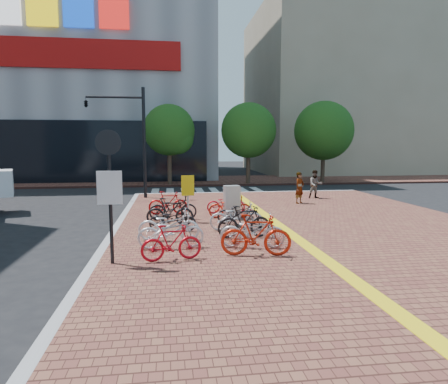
{
  "coord_description": "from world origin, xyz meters",
  "views": [
    {
      "loc": [
        -2.03,
        -12.66,
        3.16
      ],
      "look_at": [
        0.08,
        2.66,
        1.3
      ],
      "focal_mm": 32.0,
      "sensor_mm": 36.0,
      "label": 1
    }
  ],
  "objects": [
    {
      "name": "kerb_west",
      "position": [
        -4.0,
        -5.0,
        0.08
      ],
      "size": [
        0.25,
        34.0,
        0.15
      ],
      "primitive_type": "cube",
      "color": "gray",
      "rests_on": "ground"
    },
    {
      "name": "bike_0",
      "position": [
        -2.01,
        -2.48,
        0.63
      ],
      "size": [
        1.63,
        0.69,
        0.95
      ],
      "primitive_type": "imported",
      "rotation": [
        0.0,
        0.0,
        1.73
      ],
      "color": "red",
      "rests_on": "sidewalk"
    },
    {
      "name": "notice_sign",
      "position": [
        -3.5,
        -2.56,
        2.27
      ],
      "size": [
        0.62,
        0.13,
        3.36
      ],
      "color": "black",
      "rests_on": "sidewalk"
    },
    {
      "name": "sidewalk",
      "position": [
        3.0,
        -5.0,
        0.07
      ],
      "size": [
        14.0,
        34.0,
        0.15
      ],
      "primitive_type": "cube",
      "color": "brown",
      "rests_on": "ground"
    },
    {
      "name": "street_trees",
      "position": [
        5.04,
        17.45,
        4.1
      ],
      "size": [
        16.2,
        4.6,
        6.35
      ],
      "color": "#38281E",
      "rests_on": "far_sidewalk"
    },
    {
      "name": "bike_2",
      "position": [
        -2.07,
        -0.29,
        0.65
      ],
      "size": [
        1.99,
        0.92,
        1.01
      ],
      "primitive_type": "imported",
      "rotation": [
        0.0,
        0.0,
        1.44
      ],
      "color": "silver",
      "rests_on": "sidewalk"
    },
    {
      "name": "pedestrian_a",
      "position": [
        4.54,
        6.82,
        0.95
      ],
      "size": [
        0.7,
        0.64,
        1.59
      ],
      "primitive_type": "imported",
      "rotation": [
        0.0,
        0.0,
        0.58
      ],
      "color": "gray",
      "rests_on": "sidewalk"
    },
    {
      "name": "bike_5",
      "position": [
        -1.91,
        3.17,
        0.65
      ],
      "size": [
        1.91,
        0.73,
        0.99
      ],
      "primitive_type": "imported",
      "rotation": [
        0.0,
        0.0,
        1.61
      ],
      "color": "black",
      "rests_on": "sidewalk"
    },
    {
      "name": "bike_7",
      "position": [
        0.26,
        -2.34,
        0.72
      ],
      "size": [
        1.97,
        0.86,
        1.15
      ],
      "primitive_type": "imported",
      "rotation": [
        0.0,
        0.0,
        1.4
      ],
      "color": "#B3200C",
      "rests_on": "sidewalk"
    },
    {
      "name": "building_beige",
      "position": [
        18.0,
        32.0,
        9.0
      ],
      "size": [
        20.0,
        18.0,
        18.0
      ],
      "primitive_type": "cube",
      "color": "gray",
      "rests_on": "ground"
    },
    {
      "name": "bike_3",
      "position": [
        -1.95,
        1.05,
        0.58
      ],
      "size": [
        1.69,
        0.77,
        0.86
      ],
      "primitive_type": "imported",
      "rotation": [
        0.0,
        0.0,
        1.45
      ],
      "color": "black",
      "rests_on": "sidewalk"
    },
    {
      "name": "bike_10",
      "position": [
        0.27,
        0.89,
        0.64
      ],
      "size": [
        1.92,
        0.79,
        0.99
      ],
      "primitive_type": "imported",
      "rotation": [
        0.0,
        0.0,
        1.5
      ],
      "color": "silver",
      "rests_on": "sidewalk"
    },
    {
      "name": "bike_9",
      "position": [
        0.34,
        -0.24,
        0.68
      ],
      "size": [
        1.78,
        0.61,
        1.05
      ],
      "primitive_type": "imported",
      "rotation": [
        0.0,
        0.0,
        1.64
      ],
      "color": "black",
      "rests_on": "sidewalk"
    },
    {
      "name": "bike_12",
      "position": [
        0.41,
        3.27,
        0.61
      ],
      "size": [
        1.8,
        0.78,
        0.92
      ],
      "primitive_type": "imported",
      "rotation": [
        0.0,
        0.0,
        1.47
      ],
      "color": "#B01C0C",
      "rests_on": "sidewalk"
    },
    {
      "name": "bike_4",
      "position": [
        -2.03,
        2.0,
        0.67
      ],
      "size": [
        1.78,
        0.63,
        1.05
      ],
      "primitive_type": "imported",
      "rotation": [
        0.0,
        0.0,
        1.49
      ],
      "color": "black",
      "rests_on": "sidewalk"
    },
    {
      "name": "tactile_strip",
      "position": [
        2.0,
        -5.0,
        0.16
      ],
      "size": [
        0.4,
        34.0,
        0.01
      ],
      "primitive_type": "cube",
      "color": "yellow",
      "rests_on": "sidewalk"
    },
    {
      "name": "ground",
      "position": [
        0.0,
        0.0,
        0.0
      ],
      "size": [
        120.0,
        120.0,
        0.0
      ],
      "primitive_type": "plane",
      "color": "black",
      "rests_on": "ground"
    },
    {
      "name": "utility_box",
      "position": [
        0.47,
        3.19,
        0.82
      ],
      "size": [
        0.66,
        0.51,
        1.34
      ],
      "primitive_type": "cube",
      "rotation": [
        0.0,
        0.0,
        0.11
      ],
      "color": "#B4B5B9",
      "rests_on": "sidewalk"
    },
    {
      "name": "bike_13",
      "position": [
        0.4,
        4.36,
        0.58
      ],
      "size": [
        1.69,
        0.7,
        0.87
      ],
      "primitive_type": "imported",
      "rotation": [
        0.0,
        0.0,
        1.5
      ],
      "color": "red",
      "rests_on": "sidewalk"
    },
    {
      "name": "crosswalk",
      "position": [
        0.5,
        14.0,
        0.01
      ],
      "size": [
        7.5,
        4.0,
        0.01
      ],
      "color": "silver",
      "rests_on": "ground"
    },
    {
      "name": "far_sidewalk",
      "position": [
        0.0,
        21.0,
        0.07
      ],
      "size": [
        70.0,
        8.0,
        0.15
      ],
      "primitive_type": "cube",
      "color": "brown",
      "rests_on": "ground"
    },
    {
      "name": "pedestrian_b",
      "position": [
        6.03,
        8.56,
        0.93
      ],
      "size": [
        0.81,
        0.65,
        1.56
      ],
      "primitive_type": "imported",
      "rotation": [
        0.0,
        0.0,
        -0.08
      ],
      "color": "#4C4D60",
      "rests_on": "sidewalk"
    },
    {
      "name": "bike_11",
      "position": [
        0.54,
        2.0,
        0.57
      ],
      "size": [
        1.69,
        0.88,
        0.84
      ],
      "primitive_type": "imported",
      "rotation": [
        0.0,
        0.0,
        1.36
      ],
      "color": "black",
      "rests_on": "sidewalk"
    },
    {
      "name": "bike_1",
      "position": [
        -2.01,
        -1.24,
        0.65
      ],
      "size": [
        1.93,
        0.73,
        1.0
      ],
      "primitive_type": "imported",
      "rotation": [
        0.0,
        0.0,
        1.61
      ],
      "color": "silver",
      "rests_on": "sidewalk"
    },
    {
      "name": "department_store",
      "position": [
        -15.99,
        31.95,
        13.98
      ],
      "size": [
        36.0,
        24.27,
        28.0
      ],
      "color": "gray",
      "rests_on": "ground"
    },
    {
      "name": "bike_8",
      "position": [
        0.35,
        -1.49,
        0.65
      ],
      "size": [
        2.0,
        1.04,
        1.0
      ],
      "primitive_type": "imported",
      "rotation": [
        0.0,
        0.0,
        1.36
      ],
      "color": "silver",
      "rests_on": "sidewalk"
    },
    {
      "name": "bike_6",
      "position": [
        -2.1,
        4.43,
        0.65
      ],
      "size": [
        1.68,
        0.51,
        1.01
      ],
      "primitive_type": "imported",
      "rotation": [
        0.0,
        0.0,
        1.55
      ],
      "color": "#B30C0D",
      "rests_on": "sidewalk"
    },
    {
      "name": "yellow_sign",
      "position": [
        -1.33,
        2.71,
        1.4
      ],
      "size": [
        0.49,
        0.14,
        1.81
      ],
      "color": "#B7B7BC",
      "rests_on": "sidewalk"
    },
    {
      "name": "traffic_light_pole",
      "position": [
        -4.8,
        10.13,
        4.37
      ],
      "size": [
        3.28,
        1.27,
        6.11
      ],
      "color": "black",
      "rests_on": "sidewalk"
    },
    {
      "name": "kerb_north",
      "position": [
        3.0,
        12.0,
        0.08
      ],
      "size": [
        14.0,
        0.25,
        0.15
      ],
      "primitive_type": "cube",
      "color": "gray",
      "rests_on": "ground"
    }
  ]
}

